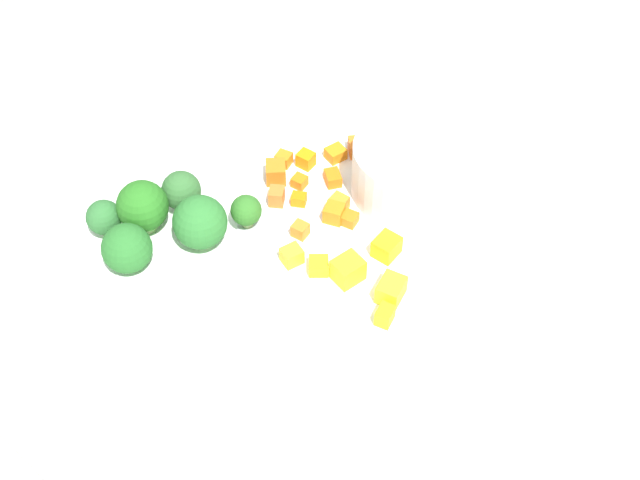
% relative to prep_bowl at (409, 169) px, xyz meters
% --- Properties ---
extents(ground_plane, '(4.00, 4.00, 0.00)m').
position_rel_prep_bowl_xyz_m(ground_plane, '(-0.10, 0.01, -0.04)').
color(ground_plane, gray).
extents(cutting_board, '(0.52, 0.39, 0.01)m').
position_rel_prep_bowl_xyz_m(cutting_board, '(-0.10, 0.01, -0.03)').
color(cutting_board, white).
rests_on(cutting_board, ground_plane).
extents(prep_bowl, '(0.09, 0.09, 0.05)m').
position_rel_prep_bowl_xyz_m(prep_bowl, '(0.00, 0.00, 0.00)').
color(prep_bowl, white).
rests_on(prep_bowl, cutting_board).
extents(chef_knife, '(0.25, 0.22, 0.02)m').
position_rel_prep_bowl_xyz_m(chef_knife, '(-0.26, -0.06, -0.02)').
color(chef_knife, silver).
rests_on(chef_knife, cutting_board).
extents(carrot_dice_0, '(0.02, 0.02, 0.01)m').
position_rel_prep_bowl_xyz_m(carrot_dice_0, '(-0.01, 0.07, -0.02)').
color(carrot_dice_0, orange).
rests_on(carrot_dice_0, cutting_board).
extents(carrot_dice_1, '(0.01, 0.01, 0.01)m').
position_rel_prep_bowl_xyz_m(carrot_dice_1, '(-0.06, 0.07, -0.02)').
color(carrot_dice_1, orange).
rests_on(carrot_dice_1, cutting_board).
extents(carrot_dice_2, '(0.01, 0.01, 0.01)m').
position_rel_prep_bowl_xyz_m(carrot_dice_2, '(-0.05, 0.03, -0.02)').
color(carrot_dice_2, orange).
rests_on(carrot_dice_2, cutting_board).
extents(carrot_dice_3, '(0.01, 0.01, 0.01)m').
position_rel_prep_bowl_xyz_m(carrot_dice_3, '(-0.05, 0.10, -0.02)').
color(carrot_dice_3, orange).
rests_on(carrot_dice_3, cutting_board).
extents(carrot_dice_4, '(0.02, 0.02, 0.01)m').
position_rel_prep_bowl_xyz_m(carrot_dice_4, '(-0.03, 0.05, -0.02)').
color(carrot_dice_4, orange).
rests_on(carrot_dice_4, cutting_board).
extents(carrot_dice_5, '(0.02, 0.02, 0.02)m').
position_rel_prep_bowl_xyz_m(carrot_dice_5, '(-0.06, 0.09, -0.02)').
color(carrot_dice_5, orange).
rests_on(carrot_dice_5, cutting_board).
extents(carrot_dice_6, '(0.02, 0.02, 0.01)m').
position_rel_prep_bowl_xyz_m(carrot_dice_6, '(0.01, 0.06, -0.02)').
color(carrot_dice_6, orange).
rests_on(carrot_dice_6, cutting_board).
extents(carrot_dice_7, '(0.02, 0.02, 0.01)m').
position_rel_prep_bowl_xyz_m(carrot_dice_7, '(-0.06, 0.02, -0.02)').
color(carrot_dice_7, orange).
rests_on(carrot_dice_7, cutting_board).
extents(carrot_dice_8, '(0.01, 0.02, 0.01)m').
position_rel_prep_bowl_xyz_m(carrot_dice_8, '(-0.07, 0.06, -0.02)').
color(carrot_dice_8, orange).
rests_on(carrot_dice_8, cutting_board).
extents(carrot_dice_9, '(0.01, 0.01, 0.01)m').
position_rel_prep_bowl_xyz_m(carrot_dice_9, '(-0.06, 0.01, -0.02)').
color(carrot_dice_9, orange).
rests_on(carrot_dice_9, cutting_board).
extents(carrot_dice_10, '(0.01, 0.01, 0.01)m').
position_rel_prep_bowl_xyz_m(carrot_dice_10, '(-0.03, 0.08, -0.02)').
color(carrot_dice_10, orange).
rests_on(carrot_dice_10, cutting_board).
extents(carrot_dice_11, '(0.02, 0.02, 0.01)m').
position_rel_prep_bowl_xyz_m(carrot_dice_11, '(-0.08, 0.07, -0.02)').
color(carrot_dice_11, orange).
rests_on(carrot_dice_11, cutting_board).
extents(carrot_dice_12, '(0.01, 0.01, 0.01)m').
position_rel_prep_bowl_xyz_m(carrot_dice_12, '(-0.09, 0.03, -0.02)').
color(carrot_dice_12, orange).
rests_on(carrot_dice_12, cutting_board).
extents(pepper_dice_0, '(0.02, 0.02, 0.01)m').
position_rel_prep_bowl_xyz_m(pepper_dice_0, '(-0.12, 0.02, -0.02)').
color(pepper_dice_0, yellow).
rests_on(pepper_dice_0, cutting_board).
extents(pepper_dice_1, '(0.02, 0.01, 0.01)m').
position_rel_prep_bowl_xyz_m(pepper_dice_1, '(-0.12, -0.07, -0.02)').
color(pepper_dice_1, yellow).
rests_on(pepper_dice_1, cutting_board).
extents(pepper_dice_2, '(0.02, 0.02, 0.02)m').
position_rel_prep_bowl_xyz_m(pepper_dice_2, '(-0.10, -0.02, -0.01)').
color(pepper_dice_2, yellow).
rests_on(pepper_dice_2, cutting_board).
extents(pepper_dice_3, '(0.02, 0.02, 0.01)m').
position_rel_prep_bowl_xyz_m(pepper_dice_3, '(-0.11, -0.00, -0.02)').
color(pepper_dice_3, yellow).
rests_on(pepper_dice_3, cutting_board).
extents(pepper_dice_4, '(0.02, 0.02, 0.02)m').
position_rel_prep_bowl_xyz_m(pepper_dice_4, '(-0.07, -0.03, -0.02)').
color(pepper_dice_4, yellow).
rests_on(pepper_dice_4, cutting_board).
extents(pepper_dice_5, '(0.03, 0.02, 0.02)m').
position_rel_prep_bowl_xyz_m(pepper_dice_5, '(-0.10, -0.06, -0.02)').
color(pepper_dice_5, yellow).
rests_on(pepper_dice_5, cutting_board).
extents(broccoli_floret_0, '(0.03, 0.03, 0.04)m').
position_rel_prep_bowl_xyz_m(broccoli_floret_0, '(-0.14, 0.12, -0.00)').
color(broccoli_floret_0, '#91AF5E').
rests_on(broccoli_floret_0, cutting_board).
extents(broccoli_floret_1, '(0.04, 0.04, 0.04)m').
position_rel_prep_bowl_xyz_m(broccoli_floret_1, '(-0.20, 0.11, -0.00)').
color(broccoli_floret_1, '#93B25D').
rests_on(broccoli_floret_1, cutting_board).
extents(broccoli_floret_2, '(0.04, 0.04, 0.05)m').
position_rel_prep_bowl_xyz_m(broccoli_floret_2, '(-0.17, 0.13, 0.00)').
color(broccoli_floret_2, '#88B968').
rests_on(broccoli_floret_2, cutting_board).
extents(broccoli_floret_3, '(0.02, 0.02, 0.03)m').
position_rel_prep_bowl_xyz_m(broccoli_floret_3, '(-0.12, 0.07, -0.00)').
color(broccoli_floret_3, '#8FB069').
rests_on(broccoli_floret_3, cutting_board).
extents(broccoli_floret_4, '(0.04, 0.04, 0.05)m').
position_rel_prep_bowl_xyz_m(broccoli_floret_4, '(-0.15, 0.08, -0.00)').
color(broccoli_floret_4, '#85BF57').
rests_on(broccoli_floret_4, cutting_board).
extents(broccoli_floret_5, '(0.03, 0.03, 0.03)m').
position_rel_prep_bowl_xyz_m(broccoli_floret_5, '(-0.20, 0.15, -0.01)').
color(broccoli_floret_5, '#94AB6D').
rests_on(broccoli_floret_5, cutting_board).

